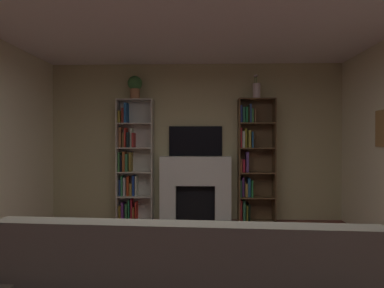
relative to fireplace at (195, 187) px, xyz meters
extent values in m
cube|color=tan|center=(0.00, 0.15, 0.77)|extent=(5.13, 0.06, 2.69)
cube|color=olive|center=(2.49, -1.28, 0.95)|extent=(0.03, 0.34, 0.49)
cube|color=#3A6643|center=(2.48, -1.28, 0.95)|extent=(0.01, 0.28, 0.43)
cube|color=white|center=(-0.47, 0.00, -0.28)|extent=(0.27, 0.22, 0.60)
cube|color=white|center=(0.47, 0.00, -0.28)|extent=(0.27, 0.22, 0.60)
cube|color=white|center=(0.00, 0.00, 0.27)|extent=(1.21, 0.22, 0.49)
cube|color=black|center=(0.00, 0.08, -0.28)|extent=(0.66, 0.08, 0.60)
cube|color=#5E554E|center=(0.00, -0.26, -0.57)|extent=(1.31, 0.30, 0.03)
cube|color=black|center=(0.00, 0.09, 0.78)|extent=(0.91, 0.06, 0.51)
cube|color=beige|center=(-1.32, -0.02, 0.45)|extent=(0.02, 0.28, 2.07)
cube|color=beige|center=(-0.73, -0.02, 0.45)|extent=(0.02, 0.28, 2.07)
cube|color=beige|center=(-1.03, 0.11, 0.45)|extent=(0.61, 0.02, 2.07)
cube|color=beige|center=(-1.03, -0.02, -0.57)|extent=(0.57, 0.28, 0.02)
cube|color=olive|center=(-1.29, 0.01, -0.44)|extent=(0.04, 0.18, 0.23)
cube|color=#602D7B|center=(-1.23, -0.02, -0.42)|extent=(0.03, 0.23, 0.29)
cube|color=#36733B|center=(-1.18, 0.01, -0.43)|extent=(0.03, 0.17, 0.27)
cube|color=#227846|center=(-1.14, 0.01, -0.39)|extent=(0.03, 0.17, 0.33)
cube|color=#AD2032|center=(-1.09, 0.02, -0.39)|extent=(0.03, 0.16, 0.35)
cube|color=#93602E|center=(-1.05, -0.01, -0.45)|extent=(0.02, 0.22, 0.21)
cube|color=#AF261C|center=(-1.01, 0.01, -0.41)|extent=(0.03, 0.17, 0.30)
cube|color=beige|center=(-1.03, -0.02, -0.17)|extent=(0.57, 0.28, 0.02)
cube|color=navy|center=(-1.29, 0.02, -0.02)|extent=(0.04, 0.15, 0.27)
cube|color=#2B7C47|center=(-1.25, 0.00, 0.02)|extent=(0.02, 0.20, 0.35)
cube|color=beige|center=(-1.21, 0.02, 0.00)|extent=(0.04, 0.16, 0.31)
cube|color=#AC391A|center=(-1.15, 0.02, 0.01)|extent=(0.04, 0.16, 0.33)
cube|color=olive|center=(-1.10, 0.01, -0.05)|extent=(0.04, 0.18, 0.21)
cube|color=#1A3895|center=(-1.06, 0.02, 0.02)|extent=(0.04, 0.16, 0.35)
cube|color=beige|center=(-1.01, -0.01, 0.01)|extent=(0.02, 0.21, 0.34)
cube|color=beige|center=(-1.03, -0.02, 0.25)|extent=(0.57, 0.28, 0.02)
cube|color=#3D7B3D|center=(-1.29, -0.01, 0.42)|extent=(0.03, 0.22, 0.33)
cube|color=black|center=(-1.26, -0.01, 0.40)|extent=(0.03, 0.21, 0.28)
cube|color=brown|center=(-1.21, 0.00, 0.43)|extent=(0.04, 0.20, 0.34)
cube|color=#357045|center=(-1.17, 0.00, 0.41)|extent=(0.04, 0.19, 0.30)
cube|color=olive|center=(-1.11, 0.02, 0.42)|extent=(0.04, 0.16, 0.33)
cube|color=beige|center=(-1.03, -0.02, 0.66)|extent=(0.57, 0.28, 0.02)
cube|color=#955D38|center=(-1.28, 0.02, 0.84)|extent=(0.04, 0.16, 0.34)
cube|color=olive|center=(-1.23, 0.02, 0.80)|extent=(0.04, 0.16, 0.25)
cube|color=red|center=(-1.19, -0.02, 0.83)|extent=(0.02, 0.23, 0.33)
cube|color=#19282B|center=(-1.15, 0.00, 0.80)|extent=(0.04, 0.19, 0.26)
cube|color=beige|center=(-1.10, 0.02, 0.84)|extent=(0.03, 0.16, 0.33)
cube|color=#A72B2A|center=(-1.06, -0.01, 0.79)|extent=(0.03, 0.22, 0.25)
cube|color=beige|center=(-1.03, -0.02, 1.08)|extent=(0.57, 0.28, 0.02)
cube|color=olive|center=(-1.29, -0.01, 1.19)|extent=(0.04, 0.22, 0.21)
cube|color=#A4392A|center=(-1.23, 0.01, 1.21)|extent=(0.04, 0.17, 0.26)
cube|color=#1C4E8B|center=(-1.18, -0.02, 1.25)|extent=(0.04, 0.23, 0.34)
cube|color=beige|center=(-1.03, -0.02, 1.48)|extent=(0.57, 0.28, 0.02)
cube|color=brown|center=(0.73, -0.04, 0.45)|extent=(0.02, 0.32, 2.07)
cube|color=brown|center=(1.32, -0.04, 0.45)|extent=(0.02, 0.32, 2.07)
cube|color=brown|center=(1.03, 0.11, 0.45)|extent=(0.61, 0.02, 2.07)
cube|color=brown|center=(1.03, -0.04, -0.57)|extent=(0.57, 0.32, 0.02)
cube|color=#A83132|center=(0.77, 0.00, -0.39)|extent=(0.03, 0.20, 0.35)
cube|color=#327851|center=(0.82, 0.00, -0.39)|extent=(0.04, 0.20, 0.34)
cube|color=olive|center=(0.87, -0.01, -0.43)|extent=(0.02, 0.22, 0.25)
cube|color=black|center=(0.90, -0.03, -0.42)|extent=(0.03, 0.25, 0.28)
cube|color=brown|center=(1.03, -0.04, -0.17)|extent=(0.57, 0.32, 0.02)
cube|color=#316944|center=(0.76, -0.02, -0.02)|extent=(0.02, 0.24, 0.28)
cube|color=#5C337F|center=(0.81, 0.01, 0.01)|extent=(0.03, 0.17, 0.33)
cube|color=#A6853B|center=(0.86, -0.01, -0.05)|extent=(0.04, 0.22, 0.22)
cube|color=#22547E|center=(0.90, -0.02, 0.00)|extent=(0.04, 0.23, 0.31)
cube|color=#25803D|center=(0.95, -0.03, -0.02)|extent=(0.03, 0.26, 0.28)
cube|color=brown|center=(1.03, -0.04, 0.25)|extent=(0.57, 0.32, 0.02)
cube|color=brown|center=(0.76, -0.03, 0.37)|extent=(0.03, 0.25, 0.23)
cube|color=#A81E31|center=(0.81, -0.02, 0.36)|extent=(0.04, 0.23, 0.22)
cube|color=#5C4181|center=(0.87, -0.02, 0.43)|extent=(0.04, 0.22, 0.34)
cube|color=brown|center=(1.03, -0.04, 0.66)|extent=(0.57, 0.32, 0.02)
cube|color=#AF262C|center=(0.76, -0.03, 0.84)|extent=(0.02, 0.26, 0.33)
cube|color=beige|center=(0.80, -0.03, 0.81)|extent=(0.04, 0.25, 0.27)
cube|color=olive|center=(0.85, 0.01, 0.83)|extent=(0.04, 0.18, 0.32)
cube|color=olive|center=(0.90, -0.03, 0.81)|extent=(0.04, 0.26, 0.29)
cube|color=navy|center=(0.95, -0.04, 0.80)|extent=(0.02, 0.27, 0.26)
cube|color=brown|center=(1.03, -0.04, 1.08)|extent=(0.57, 0.32, 0.02)
cube|color=#314497|center=(0.77, -0.02, 1.23)|extent=(0.03, 0.23, 0.29)
cube|color=#2B7250|center=(0.81, -0.02, 1.21)|extent=(0.03, 0.23, 0.26)
cube|color=#20753D|center=(0.86, -0.02, 1.22)|extent=(0.03, 0.24, 0.26)
cube|color=black|center=(0.89, -0.03, 1.23)|extent=(0.03, 0.25, 0.29)
cube|color=#2E4C92|center=(0.92, -0.02, 1.24)|extent=(0.03, 0.23, 0.31)
cube|color=#3C7B3E|center=(0.95, -0.01, 1.20)|extent=(0.03, 0.22, 0.24)
cube|color=brown|center=(1.00, 0.00, 1.20)|extent=(0.02, 0.20, 0.23)
cube|color=brown|center=(1.03, -0.04, 1.48)|extent=(0.57, 0.32, 0.02)
cylinder|color=#A8714C|center=(-1.03, -0.03, 1.58)|extent=(0.16, 0.16, 0.18)
sphere|color=#3D763D|center=(-1.03, -0.03, 1.76)|extent=(0.25, 0.25, 0.25)
cylinder|color=silver|center=(1.03, -0.03, 1.62)|extent=(0.13, 0.13, 0.26)
cylinder|color=#4C7F3F|center=(1.03, -0.03, 1.81)|extent=(0.01, 0.01, 0.13)
sphere|color=silver|center=(1.03, -0.03, 1.88)|extent=(0.04, 0.04, 0.04)
cylinder|color=#4C7F3F|center=(1.00, -0.03, 1.81)|extent=(0.01, 0.01, 0.13)
sphere|color=silver|center=(1.00, -0.03, 1.87)|extent=(0.04, 0.04, 0.04)
cube|color=slate|center=(0.03, -4.14, 0.10)|extent=(2.08, 0.29, 0.52)
cube|color=brown|center=(0.01, -3.60, -0.16)|extent=(0.71, 0.55, 0.04)
camera|label=1|loc=(0.13, -5.99, 0.80)|focal=32.95mm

